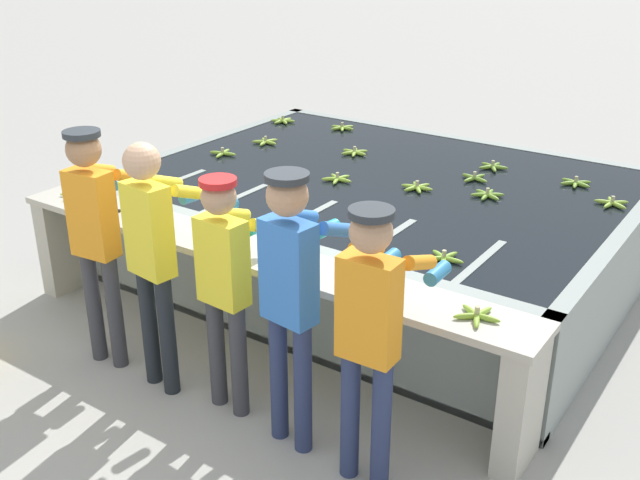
# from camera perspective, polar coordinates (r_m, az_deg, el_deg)

# --- Properties ---
(ground_plane) EXTENTS (80.00, 80.00, 0.00)m
(ground_plane) POSITION_cam_1_polar(r_m,az_deg,el_deg) (5.50, -6.94, -9.95)
(ground_plane) COLOR #A3A099
(ground_plane) RESTS_ON ground
(wash_tank) EXTENTS (4.30, 3.30, 0.89)m
(wash_tank) POSITION_cam_1_polar(r_m,az_deg,el_deg) (6.80, 4.43, 1.13)
(wash_tank) COLOR gray
(wash_tank) RESTS_ON ground
(work_ledge) EXTENTS (4.30, 0.45, 0.89)m
(work_ledge) POSITION_cam_1_polar(r_m,az_deg,el_deg) (5.33, -5.68, -3.22)
(work_ledge) COLOR #B7B2A3
(work_ledge) RESTS_ON ground
(worker_0) EXTENTS (0.45, 0.74, 1.74)m
(worker_0) POSITION_cam_1_polar(r_m,az_deg,el_deg) (5.34, -16.64, 1.08)
(worker_0) COLOR #38383D
(worker_0) RESTS_ON ground
(worker_1) EXTENTS (0.46, 0.74, 1.75)m
(worker_1) POSITION_cam_1_polar(r_m,az_deg,el_deg) (4.95, -12.52, -0.37)
(worker_1) COLOR #1E2328
(worker_1) RESTS_ON ground
(worker_2) EXTENTS (0.43, 0.72, 1.61)m
(worker_2) POSITION_cam_1_polar(r_m,az_deg,el_deg) (4.68, -7.08, -2.62)
(worker_2) COLOR #38383D
(worker_2) RESTS_ON ground
(worker_3) EXTENTS (0.46, 0.74, 1.76)m
(worker_3) POSITION_cam_1_polar(r_m,az_deg,el_deg) (4.27, -2.10, -3.43)
(worker_3) COLOR navy
(worker_3) RESTS_ON ground
(worker_4) EXTENTS (0.42, 0.72, 1.69)m
(worker_4) POSITION_cam_1_polar(r_m,az_deg,el_deg) (4.01, 3.92, -6.30)
(worker_4) COLOR navy
(worker_4) RESTS_ON ground
(banana_bunch_floating_0) EXTENTS (0.28, 0.27, 0.08)m
(banana_bunch_floating_0) POSITION_cam_1_polar(r_m,az_deg,el_deg) (7.32, 2.65, 6.70)
(banana_bunch_floating_0) COLOR #93BC3D
(banana_bunch_floating_0) RESTS_ON wash_tank
(banana_bunch_floating_1) EXTENTS (0.28, 0.27, 0.08)m
(banana_bunch_floating_1) POSITION_cam_1_polar(r_m,az_deg,el_deg) (7.05, 13.02, 5.47)
(banana_bunch_floating_1) COLOR #75A333
(banana_bunch_floating_1) RESTS_ON wash_tank
(banana_bunch_floating_2) EXTENTS (0.27, 0.28, 0.08)m
(banana_bunch_floating_2) POSITION_cam_1_polar(r_m,az_deg,el_deg) (8.50, -2.85, 9.07)
(banana_bunch_floating_2) COLOR #9EC642
(banana_bunch_floating_2) RESTS_ON wash_tank
(banana_bunch_floating_3) EXTENTS (0.28, 0.28, 0.08)m
(banana_bunch_floating_3) POSITION_cam_1_polar(r_m,az_deg,el_deg) (7.34, -7.42, 6.58)
(banana_bunch_floating_3) COLOR #8CB738
(banana_bunch_floating_3) RESTS_ON wash_tank
(banana_bunch_floating_4) EXTENTS (0.27, 0.28, 0.08)m
(banana_bunch_floating_4) POSITION_cam_1_polar(r_m,az_deg,el_deg) (6.42, 21.37, 2.65)
(banana_bunch_floating_4) COLOR #93BC3D
(banana_bunch_floating_4) RESTS_ON wash_tank
(banana_bunch_floating_5) EXTENTS (0.28, 0.27, 0.08)m
(banana_bunch_floating_5) POSITION_cam_1_polar(r_m,az_deg,el_deg) (6.66, -13.42, 4.35)
(banana_bunch_floating_5) COLOR #9EC642
(banana_bunch_floating_5) RESTS_ON wash_tank
(banana_bunch_floating_6) EXTENTS (0.28, 0.28, 0.08)m
(banana_bunch_floating_6) POSITION_cam_1_polar(r_m,az_deg,el_deg) (6.71, 11.69, 4.66)
(banana_bunch_floating_6) COLOR #75A333
(banana_bunch_floating_6) RESTS_ON wash_tank
(banana_bunch_floating_7) EXTENTS (0.27, 0.28, 0.08)m
(banana_bunch_floating_7) POSITION_cam_1_polar(r_m,az_deg,el_deg) (6.55, 1.34, 4.69)
(banana_bunch_floating_7) COLOR #8CB738
(banana_bunch_floating_7) RESTS_ON wash_tank
(banana_bunch_floating_8) EXTENTS (0.27, 0.28, 0.08)m
(banana_bunch_floating_8) POSITION_cam_1_polar(r_m,az_deg,el_deg) (7.69, -4.17, 7.49)
(banana_bunch_floating_8) COLOR #9EC642
(banana_bunch_floating_8) RESTS_ON wash_tank
(banana_bunch_floating_9) EXTENTS (0.28, 0.28, 0.08)m
(banana_bunch_floating_9) POSITION_cam_1_polar(r_m,az_deg,el_deg) (6.81, 18.90, 4.15)
(banana_bunch_floating_9) COLOR #75A333
(banana_bunch_floating_9) RESTS_ON wash_tank
(banana_bunch_floating_10) EXTENTS (0.27, 0.28, 0.08)m
(banana_bunch_floating_10) POSITION_cam_1_polar(r_m,az_deg,el_deg) (6.32, 12.64, 3.39)
(banana_bunch_floating_10) COLOR #75A333
(banana_bunch_floating_10) RESTS_ON wash_tank
(banana_bunch_floating_11) EXTENTS (0.28, 0.27, 0.08)m
(banana_bunch_floating_11) POSITION_cam_1_polar(r_m,az_deg,el_deg) (6.39, 7.40, 4.01)
(banana_bunch_floating_11) COLOR #8CB738
(banana_bunch_floating_11) RESTS_ON wash_tank
(banana_bunch_floating_12) EXTENTS (0.28, 0.26, 0.08)m
(banana_bunch_floating_12) POSITION_cam_1_polar(r_m,az_deg,el_deg) (8.20, 1.71, 8.56)
(banana_bunch_floating_12) COLOR #93BC3D
(banana_bunch_floating_12) RESTS_ON wash_tank
(banana_bunch_floating_13) EXTENTS (0.27, 0.28, 0.08)m
(banana_bunch_floating_13) POSITION_cam_1_polar(r_m,az_deg,el_deg) (5.08, 9.42, -1.37)
(banana_bunch_floating_13) COLOR #7FAD33
(banana_bunch_floating_13) RESTS_ON wash_tank
(banana_bunch_ledge_0) EXTENTS (0.26, 0.28, 0.08)m
(banana_bunch_ledge_0) POSITION_cam_1_polar(r_m,az_deg,el_deg) (6.47, -18.04, 3.32)
(banana_bunch_ledge_0) COLOR #9EC642
(banana_bunch_ledge_0) RESTS_ON work_ledge
(banana_bunch_ledge_1) EXTENTS (0.27, 0.28, 0.08)m
(banana_bunch_ledge_1) POSITION_cam_1_polar(r_m,az_deg,el_deg) (4.40, 11.86, -5.64)
(banana_bunch_ledge_1) COLOR #8CB738
(banana_bunch_ledge_1) RESTS_ON work_ledge
(knife_0) EXTENTS (0.35, 0.09, 0.02)m
(knife_0) POSITION_cam_1_polar(r_m,az_deg,el_deg) (6.02, -14.82, 2.10)
(knife_0) COLOR silver
(knife_0) RESTS_ON work_ledge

